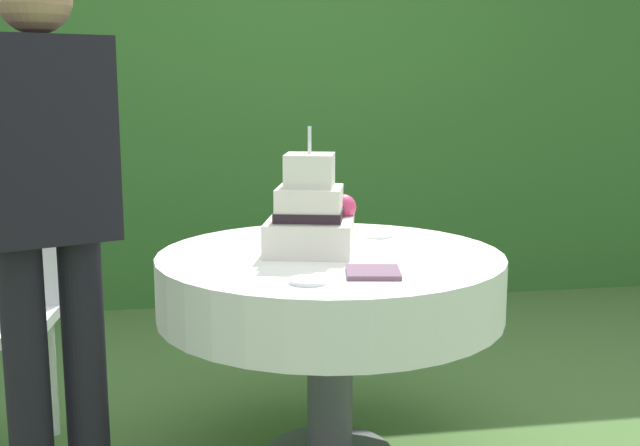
% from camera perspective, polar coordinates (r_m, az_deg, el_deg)
% --- Properties ---
extents(foliage_hedge, '(6.60, 0.61, 2.45)m').
position_cam_1_polar(foliage_hedge, '(4.79, -4.15, 9.47)').
color(foliage_hedge, '#336628').
rests_on(foliage_hedge, ground_plane).
extents(cake_table, '(1.14, 1.14, 0.72)m').
position_cam_1_polar(cake_table, '(2.62, 0.74, -4.65)').
color(cake_table, '#4C4C51').
rests_on(cake_table, ground_plane).
extents(wedding_cake, '(0.34, 0.34, 0.42)m').
position_cam_1_polar(wedding_cake, '(2.60, -0.65, 0.58)').
color(wedding_cake, silver).
rests_on(wedding_cake, cake_table).
extents(serving_plate_near, '(0.11, 0.11, 0.01)m').
position_cam_1_polar(serving_plate_near, '(2.22, -0.83, -4.20)').
color(serving_plate_near, white).
rests_on(serving_plate_near, cake_table).
extents(serving_plate_far, '(0.11, 0.11, 0.01)m').
position_cam_1_polar(serving_plate_far, '(2.88, 4.25, -0.88)').
color(serving_plate_far, white).
rests_on(serving_plate_far, cake_table).
extents(napkin_stack, '(0.18, 0.18, 0.01)m').
position_cam_1_polar(napkin_stack, '(2.32, 3.86, -3.57)').
color(napkin_stack, '#6B4C60').
rests_on(napkin_stack, cake_table).
extents(standing_person, '(0.41, 0.32, 1.60)m').
position_cam_1_polar(standing_person, '(2.27, -19.15, 0.74)').
color(standing_person, black).
rests_on(standing_person, ground_plane).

